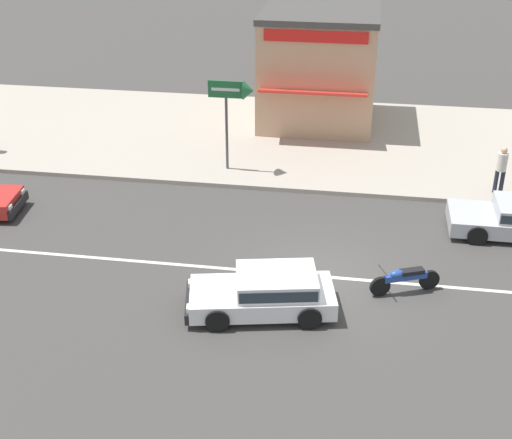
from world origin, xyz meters
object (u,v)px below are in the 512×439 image
at_px(motorcycle_0, 405,279).
at_px(pedestrian_mid_kerb, 501,166).
at_px(shopfront_mid_block, 319,66).
at_px(arrow_signboard, 241,95).
at_px(hatchback_white_2, 267,291).

bearing_deg(motorcycle_0, pedestrian_mid_kerb, 63.32).
height_order(motorcycle_0, shopfront_mid_block, shopfront_mid_block).
height_order(pedestrian_mid_kerb, shopfront_mid_block, shopfront_mid_block).
distance_m(arrow_signboard, pedestrian_mid_kerb, 9.15).
relative_size(motorcycle_0, pedestrian_mid_kerb, 1.12).
bearing_deg(pedestrian_mid_kerb, hatchback_white_2, -130.38).
distance_m(hatchback_white_2, shopfront_mid_block, 14.54).
xyz_separation_m(hatchback_white_2, shopfront_mid_block, (0.09, 14.42, 1.90)).
distance_m(hatchback_white_2, motorcycle_0, 3.77).
xyz_separation_m(hatchback_white_2, arrow_signboard, (-2.16, 8.54, 2.36)).
bearing_deg(arrow_signboard, hatchback_white_2, -75.80).
bearing_deg(arrow_signboard, motorcycle_0, -51.56).
distance_m(arrow_signboard, shopfront_mid_block, 6.31).
height_order(hatchback_white_2, shopfront_mid_block, shopfront_mid_block).
distance_m(motorcycle_0, shopfront_mid_block, 13.59).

